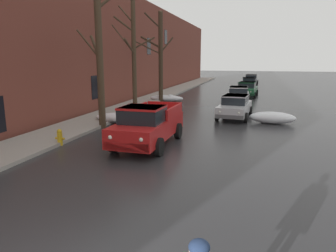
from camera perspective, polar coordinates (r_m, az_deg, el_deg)
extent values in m
cube|color=gray|center=(23.53, -7.58, 3.21)|extent=(2.63, 80.00, 0.14)
cube|color=brown|center=(24.06, -11.98, 14.04)|extent=(0.60, 80.00, 9.17)
cube|color=black|center=(22.49, -12.99, 6.83)|extent=(0.08, 1.10, 1.60)
cube|color=black|center=(32.85, -3.51, 14.16)|extent=(0.08, 1.10, 1.60)
cube|color=black|center=(38.79, -0.43, 15.74)|extent=(0.08, 1.10, 1.60)
ellipsoid|color=white|center=(18.40, -8.33, 1.44)|extent=(3.19, 1.25, 0.58)
ellipsoid|color=white|center=(17.88, -6.43, 1.30)|extent=(0.78, 0.65, 0.65)
ellipsoid|color=white|center=(19.01, 18.31, 1.44)|extent=(2.57, 1.07, 0.68)
ellipsoid|color=white|center=(18.94, 16.76, 1.24)|extent=(0.60, 0.50, 0.50)
ellipsoid|color=white|center=(27.61, -0.30, 5.03)|extent=(3.02, 0.96, 0.55)
ellipsoid|color=white|center=(27.46, 0.67, 4.86)|extent=(0.51, 0.43, 0.43)
ellipsoid|color=white|center=(27.44, 0.45, 5.06)|extent=(0.75, 0.63, 0.63)
cylinder|color=#423323|center=(17.04, -12.18, 10.98)|extent=(0.36, 0.36, 6.79)
cylinder|color=#423323|center=(17.66, -14.19, 14.15)|extent=(1.64, 0.66, 1.57)
cylinder|color=#423323|center=(17.83, -12.99, 13.71)|extent=(1.28, 1.37, 1.33)
cylinder|color=#423323|center=(21.38, -6.14, 12.14)|extent=(0.29, 0.29, 7.40)
cylinder|color=#423323|center=(21.38, -8.00, 17.74)|extent=(1.17, 0.80, 0.99)
cylinder|color=#423323|center=(20.69, -6.98, 14.08)|extent=(0.13, 1.58, 0.97)
cylinder|color=#423323|center=(21.29, -4.32, 14.71)|extent=(1.41, 0.40, 0.80)
cylinder|color=#423323|center=(21.08, -8.09, 15.24)|extent=(1.07, 1.23, 1.74)
cylinder|color=#423323|center=(22.10, -7.61, 19.34)|extent=(1.38, 0.76, 1.28)
cylinder|color=#382B1E|center=(27.05, -1.32, 12.20)|extent=(0.37, 0.37, 7.45)
cylinder|color=#382B1E|center=(27.71, -3.15, 14.85)|extent=(2.09, 0.84, 1.10)
cylinder|color=#382B1E|center=(27.28, -0.21, 14.42)|extent=(1.03, 0.85, 1.30)
cylinder|color=#382B1E|center=(26.94, -2.78, 18.45)|extent=(1.19, 1.08, 1.23)
cylinder|color=#382B1E|center=(26.99, -3.76, 13.98)|extent=(2.14, 0.95, 1.15)
cube|color=red|center=(13.48, -3.54, -0.35)|extent=(1.88, 4.85, 0.76)
cube|color=black|center=(12.73, -4.61, 2.11)|extent=(1.63, 1.56, 0.64)
cube|color=red|center=(12.68, -4.63, 3.36)|extent=(1.67, 1.61, 0.08)
cube|color=red|center=(14.02, 1.11, 2.65)|extent=(0.13, 2.32, 0.44)
cube|color=red|center=(14.56, -5.49, 2.94)|extent=(0.13, 2.32, 0.44)
cube|color=red|center=(15.59, -0.61, 3.59)|extent=(1.73, 0.12, 0.44)
cube|color=#B7B7BC|center=(11.41, -7.55, -3.75)|extent=(1.74, 0.14, 0.32)
sphere|color=white|center=(11.07, -4.85, -2.46)|extent=(0.16, 0.16, 0.16)
sphere|color=white|center=(11.54, -10.38, -2.02)|extent=(0.16, 0.16, 0.16)
cylinder|color=black|center=(11.95, -1.64, -3.82)|extent=(0.23, 0.72, 0.72)
cylinder|color=black|center=(12.63, -9.76, -3.12)|extent=(0.23, 0.72, 0.72)
cylinder|color=black|center=(14.65, 1.85, -0.86)|extent=(0.23, 0.72, 0.72)
cylinder|color=black|center=(15.21, -4.99, -0.42)|extent=(0.23, 0.72, 0.72)
cube|color=#B7B7BC|center=(20.14, 11.96, 3.11)|extent=(1.96, 4.34, 0.60)
cube|color=black|center=(20.27, 12.11, 4.76)|extent=(1.57, 2.30, 0.52)
cube|color=#B7B7BC|center=(20.24, 12.14, 5.40)|extent=(1.61, 2.35, 0.06)
cube|color=#525254|center=(18.15, 10.97, 1.62)|extent=(1.61, 0.25, 0.22)
cube|color=#525254|center=(22.19, 12.72, 3.40)|extent=(1.61, 0.25, 0.22)
cylinder|color=black|center=(18.80, 13.85, 1.47)|extent=(0.23, 0.61, 0.60)
cylinder|color=black|center=(19.05, 8.85, 1.81)|extent=(0.23, 0.61, 0.60)
cylinder|color=black|center=(21.38, 14.66, 2.66)|extent=(0.23, 0.61, 0.60)
cylinder|color=black|center=(21.59, 10.24, 2.96)|extent=(0.23, 0.61, 0.60)
sphere|color=silver|center=(18.01, 12.65, 2.31)|extent=(0.14, 0.14, 0.14)
sphere|color=silver|center=(18.17, 9.34, 2.53)|extent=(0.14, 0.14, 0.14)
cube|color=silver|center=(26.35, 12.55, 5.12)|extent=(1.79, 4.21, 0.60)
cube|color=black|center=(26.50, 12.62, 6.37)|extent=(1.49, 2.21, 0.52)
cube|color=silver|center=(26.48, 12.64, 6.87)|extent=(1.52, 2.26, 0.06)
cube|color=slate|center=(24.36, 12.42, 4.16)|extent=(1.61, 0.18, 0.22)
cube|color=slate|center=(28.39, 12.64, 5.22)|extent=(1.61, 0.18, 0.22)
cylinder|color=black|center=(25.11, 14.37, 4.01)|extent=(0.20, 0.61, 0.60)
cylinder|color=black|center=(25.14, 10.53, 4.20)|extent=(0.20, 0.61, 0.60)
cylinder|color=black|center=(27.67, 14.34, 4.72)|extent=(0.20, 0.61, 0.60)
cylinder|color=black|center=(27.70, 10.85, 4.89)|extent=(0.20, 0.61, 0.60)
sphere|color=silver|center=(24.29, 13.70, 4.70)|extent=(0.14, 0.14, 0.14)
sphere|color=silver|center=(24.31, 11.18, 4.82)|extent=(0.14, 0.14, 0.14)
cube|color=#1E5633|center=(32.11, 14.02, 6.23)|extent=(2.05, 4.16, 0.60)
cube|color=black|center=(32.27, 14.11, 7.25)|extent=(1.66, 2.21, 0.52)
cube|color=#1E5633|center=(32.25, 14.13, 7.66)|extent=(1.70, 2.25, 0.06)
cube|color=black|center=(30.18, 13.60, 5.56)|extent=(1.73, 0.25, 0.22)
cube|color=black|center=(34.08, 14.36, 6.22)|extent=(1.73, 0.25, 0.22)
cylinder|color=black|center=(30.82, 15.41, 5.37)|extent=(0.22, 0.61, 0.60)
cylinder|color=black|center=(31.01, 12.08, 5.57)|extent=(0.22, 0.61, 0.60)
cylinder|color=black|center=(33.31, 15.77, 5.81)|extent=(0.22, 0.61, 0.60)
cylinder|color=black|center=(33.48, 12.69, 6.00)|extent=(0.22, 0.61, 0.60)
sphere|color=silver|center=(30.07, 14.70, 5.98)|extent=(0.14, 0.14, 0.14)
sphere|color=silver|center=(30.19, 12.53, 6.11)|extent=(0.14, 0.14, 0.14)
cube|color=black|center=(40.03, 14.31, 7.28)|extent=(1.89, 4.09, 0.60)
cube|color=black|center=(40.19, 14.34, 8.10)|extent=(1.54, 2.16, 0.52)
cube|color=black|center=(40.18, 14.35, 8.43)|extent=(1.57, 2.21, 0.06)
cube|color=black|center=(38.11, 14.40, 6.79)|extent=(1.60, 0.22, 0.22)
cube|color=black|center=(41.99, 14.20, 7.24)|extent=(1.60, 0.22, 0.22)
cylinder|color=black|center=(38.87, 15.59, 6.64)|extent=(0.22, 0.61, 0.60)
cylinder|color=black|center=(38.80, 13.11, 6.76)|extent=(0.22, 0.61, 0.60)
cylinder|color=black|center=(41.33, 15.39, 6.94)|extent=(0.22, 0.61, 0.60)
cylinder|color=black|center=(41.27, 13.05, 7.05)|extent=(0.22, 0.61, 0.60)
sphere|color=silver|center=(38.08, 15.22, 7.13)|extent=(0.14, 0.14, 0.14)
sphere|color=silver|center=(38.04, 13.61, 7.21)|extent=(0.14, 0.14, 0.14)
cube|color=slate|center=(47.75, 14.76, 7.96)|extent=(1.84, 4.42, 0.60)
cube|color=black|center=(47.94, 14.81, 8.64)|extent=(1.54, 2.31, 0.52)
cube|color=slate|center=(47.93, 14.82, 8.91)|extent=(1.58, 2.36, 0.06)
cube|color=#303032|center=(45.63, 14.62, 7.57)|extent=(1.69, 0.16, 0.22)
cube|color=#303032|center=(49.90, 14.87, 7.90)|extent=(1.69, 0.16, 0.22)
cylinder|color=black|center=(46.39, 15.76, 7.42)|extent=(0.20, 0.60, 0.60)
cylinder|color=black|center=(46.46, 13.57, 7.55)|extent=(0.20, 0.60, 0.60)
cylinder|color=black|center=(49.09, 15.85, 7.65)|extent=(0.20, 0.60, 0.60)
cylinder|color=black|center=(49.17, 13.78, 7.76)|extent=(0.20, 0.60, 0.60)
sphere|color=silver|center=(45.56, 15.35, 7.85)|extent=(0.14, 0.14, 0.14)
sphere|color=silver|center=(45.61, 13.93, 7.93)|extent=(0.14, 0.14, 0.14)
sphere|color=tan|center=(3.58, 5.64, -21.45)|extent=(0.22, 0.22, 0.22)
ellipsoid|color=#1E2D4C|center=(3.56, 5.65, -20.94)|extent=(0.23, 0.23, 0.17)
cylinder|color=gold|center=(14.25, -18.92, -2.23)|extent=(0.22, 0.22, 0.55)
sphere|color=gold|center=(14.17, -19.01, -0.94)|extent=(0.21, 0.21, 0.21)
cylinder|color=gold|center=(14.33, -19.45, -2.08)|extent=(0.10, 0.09, 0.09)
cylinder|color=gold|center=(14.15, -18.39, -2.18)|extent=(0.10, 0.09, 0.09)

